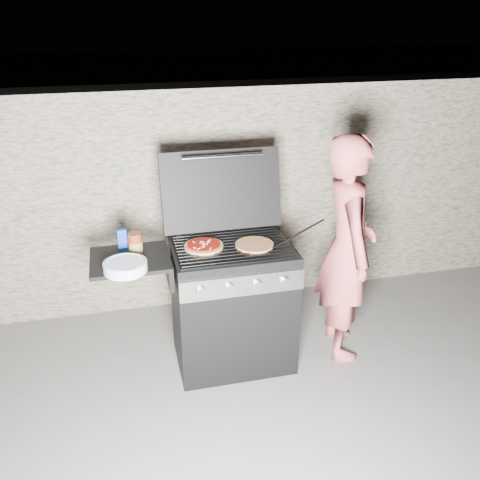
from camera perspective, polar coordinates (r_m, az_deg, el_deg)
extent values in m
plane|color=#5E5E5E|center=(4.00, -0.71, -12.54)|extent=(50.00, 50.00, 0.00)
cube|color=gray|center=(4.49, -3.76, 4.77)|extent=(8.00, 0.35, 1.80)
cylinder|color=tan|center=(3.54, 1.54, -0.49)|extent=(0.31, 0.31, 0.01)
cylinder|color=maroon|center=(3.50, -11.09, -0.30)|extent=(0.11, 0.11, 0.13)
cube|color=#132F9F|center=(3.59, -12.48, 0.17)|extent=(0.06, 0.04, 0.13)
cylinder|color=silver|center=(3.29, -12.14, -2.78)|extent=(0.30, 0.30, 0.06)
imported|color=#AF4B4D|center=(3.79, 11.35, -0.96)|extent=(0.48, 0.65, 1.63)
cylinder|color=black|center=(3.63, 6.31, 0.76)|extent=(0.44, 0.21, 0.10)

